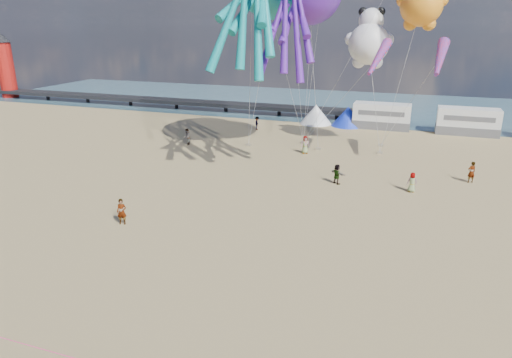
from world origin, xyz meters
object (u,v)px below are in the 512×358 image
at_px(tent_white, 316,114).
at_px(sandbag_e, 304,142).
at_px(lighthouse, 6,70).
at_px(kite_panda, 369,44).
at_px(standing_person, 122,212).
at_px(sandbag_c, 380,153).
at_px(motorhome_0, 382,116).
at_px(kite_teddy_orange, 422,5).
at_px(beachgoer_6, 412,182).
at_px(windsock_right, 378,58).
at_px(beachgoer_2, 257,123).
at_px(sandbag_b, 318,149).
at_px(beachgoer_1, 187,137).
at_px(beachgoer_4, 337,174).
at_px(windsock_mid, 440,58).
at_px(tent_blue, 348,116).
at_px(sandbag_d, 381,145).
at_px(beachgoer_5, 471,172).
at_px(beachgoer_0, 305,145).
at_px(sandbag_a, 248,145).
at_px(motorhome_1, 468,121).

xyz_separation_m(tent_white, sandbag_e, (0.94, -10.19, -1.09)).
distance_m(lighthouse, kite_panda, 62.70).
height_order(standing_person, sandbag_e, standing_person).
bearing_deg(sandbag_c, motorhome_0, 94.50).
bearing_deg(kite_teddy_orange, sandbag_c, 166.28).
distance_m(lighthouse, sandbag_e, 56.92).
distance_m(motorhome_0, beachgoer_6, 22.16).
relative_size(tent_white, windsock_right, 0.81).
distance_m(beachgoer_2, kite_panda, 16.39).
relative_size(lighthouse, sandbag_b, 18.00).
height_order(beachgoer_1, sandbag_b, beachgoer_1).
distance_m(beachgoer_4, sandbag_b, 10.18).
xyz_separation_m(standing_person, windsock_mid, (18.27, 19.41, 8.54)).
distance_m(beachgoer_1, kite_panda, 20.23).
bearing_deg(sandbag_c, beachgoer_2, 157.51).
bearing_deg(windsock_mid, motorhome_0, 115.20).
xyz_separation_m(beachgoer_4, kite_teddy_orange, (4.83, 10.41, 12.78)).
relative_size(beachgoer_4, kite_panda, 0.24).
height_order(motorhome_0, sandbag_c, motorhome_0).
xyz_separation_m(tent_blue, sandbag_d, (4.77, -8.79, -1.09)).
xyz_separation_m(lighthouse, beachgoer_4, (60.44, -25.77, -3.70)).
xyz_separation_m(beachgoer_5, sandbag_e, (-15.54, 7.75, -0.76)).
distance_m(beachgoer_4, kite_panda, 15.14).
height_order(lighthouse, beachgoer_0, lighthouse).
height_order(beachgoer_5, windsock_right, windsock_right).
bearing_deg(beachgoer_4, sandbag_c, -69.03).
relative_size(motorhome_0, windsock_mid, 1.23).
xyz_separation_m(beachgoer_6, kite_panda, (-5.22, 11.86, 9.43)).
height_order(sandbag_b, kite_panda, kite_panda).
relative_size(tent_white, sandbag_c, 8.00).
relative_size(sandbag_b, sandbag_d, 1.00).
relative_size(sandbag_e, kite_teddy_orange, 0.08).
bearing_deg(sandbag_a, motorhome_0, 47.25).
bearing_deg(windsock_mid, beachgoer_2, 160.50).
height_order(lighthouse, motorhome_1, lighthouse).
bearing_deg(tent_white, beachgoer_0, -81.88).
bearing_deg(sandbag_b, beachgoer_0, -119.03).
bearing_deg(motorhome_0, lighthouse, 176.31).
xyz_separation_m(beachgoer_0, kite_panda, (4.88, 4.05, 9.31)).
relative_size(beachgoer_0, beachgoer_5, 1.01).
relative_size(beachgoer_6, sandbag_e, 3.05).
bearing_deg(kite_teddy_orange, sandbag_d, 110.46).
bearing_deg(lighthouse, tent_white, -4.24).
relative_size(lighthouse, motorhome_1, 1.36).
distance_m(motorhome_1, tent_blue, 13.50).
bearing_deg(beachgoer_5, sandbag_e, -55.92).
bearing_deg(sandbag_d, sandbag_c, -87.04).
relative_size(beachgoer_4, kite_teddy_orange, 0.26).
bearing_deg(beachgoer_6, tent_white, -69.24).
distance_m(motorhome_0, windsock_right, 17.11).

